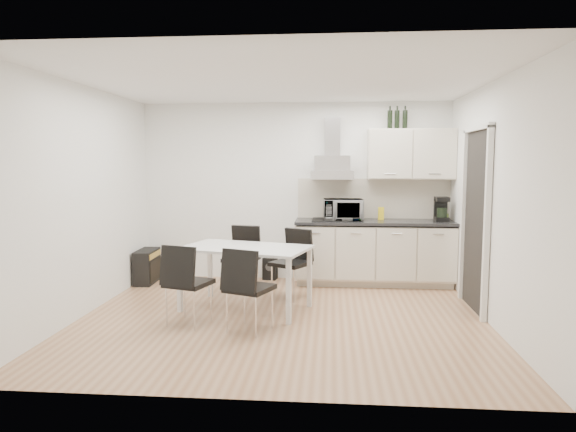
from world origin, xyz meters
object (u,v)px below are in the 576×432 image
object	(u,v)px
guitar_amp	(147,266)
chair_near_left	(189,284)
chair_far_left	(241,260)
chair_far_right	(290,264)
floor_speaker	(270,268)
kitchenette	(377,226)
dining_table	(245,253)
chair_near_right	(250,289)

from	to	relation	value
guitar_amp	chair_near_left	bearing A→B (deg)	-60.40
chair_near_left	chair_far_left	bearing A→B (deg)	94.54
chair_far_left	chair_far_right	distance (m)	0.73
guitar_amp	floor_speaker	distance (m)	1.79
kitchenette	dining_table	world-z (taller)	kitchenette
chair_far_right	guitar_amp	world-z (taller)	chair_far_right
chair_far_right	chair_near_left	world-z (taller)	same
dining_table	chair_near_right	bearing A→B (deg)	-62.16
dining_table	chair_far_right	bearing A→B (deg)	64.11
dining_table	chair_far_right	world-z (taller)	chair_far_right
dining_table	kitchenette	bearing A→B (deg)	56.04
dining_table	chair_far_right	distance (m)	0.77
kitchenette	guitar_amp	bearing A→B (deg)	-176.48
chair_far_left	chair_near_left	size ratio (longest dim) A/B	1.00
chair_far_right	floor_speaker	bearing A→B (deg)	-38.96
chair_near_left	guitar_amp	distance (m)	2.16
dining_table	chair_near_right	size ratio (longest dim) A/B	1.84
guitar_amp	floor_speaker	size ratio (longest dim) A/B	1.80
chair_far_right	floor_speaker	world-z (taller)	chair_far_right
chair_far_right	chair_near_left	distance (m)	1.53
kitchenette	guitar_amp	distance (m)	3.36
chair_near_right	guitar_amp	bearing A→B (deg)	154.41
chair_far_left	chair_near_left	distance (m)	1.45
chair_near_left	chair_near_right	distance (m)	0.70
guitar_amp	chair_far_left	bearing A→B (deg)	-18.06
dining_table	chair_far_left	size ratio (longest dim) A/B	1.84
chair_far_left	guitar_amp	size ratio (longest dim) A/B	1.50
kitchenette	chair_near_left	world-z (taller)	kitchenette
chair_far_right	guitar_amp	xyz separation A→B (m)	(-2.13, 0.66, -0.20)
guitar_amp	chair_far_right	bearing A→B (deg)	-19.54
chair_far_left	chair_far_right	size ratio (longest dim) A/B	1.00
chair_near_right	floor_speaker	world-z (taller)	chair_near_right
chair_near_left	guitar_amp	world-z (taller)	chair_near_left
dining_table	chair_far_left	distance (m)	0.86
chair_far_right	chair_near_right	bearing A→B (deg)	107.24
chair_near_left	floor_speaker	world-z (taller)	chair_near_left
chair_near_left	chair_near_right	xyz separation A→B (m)	(0.68, -0.17, 0.00)
kitchenette	dining_table	distance (m)	2.18
kitchenette	chair_near_right	bearing A→B (deg)	-124.01
chair_far_left	floor_speaker	xyz separation A→B (m)	(0.30, 0.78, -0.28)
kitchenette	chair_far_right	bearing A→B (deg)	-143.44
kitchenette	chair_near_right	xyz separation A→B (m)	(-1.48, -2.19, -0.39)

